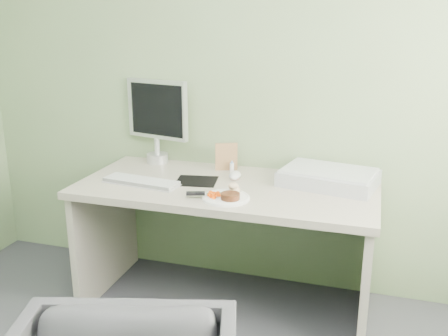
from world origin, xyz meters
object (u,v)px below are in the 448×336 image
(plate, at_px, (226,198))
(scanner, at_px, (329,178))
(desk, at_px, (226,216))
(monitor, at_px, (157,116))

(plate, distance_m, scanner, 0.60)
(desk, relative_size, scanner, 3.25)
(plate, height_order, monitor, monitor)
(desk, height_order, monitor, monitor)
(desk, distance_m, plate, 0.29)
(scanner, bearing_deg, desk, -152.15)
(desk, bearing_deg, plate, -73.68)
(scanner, bearing_deg, plate, -129.96)
(plate, distance_m, monitor, 0.85)
(scanner, relative_size, monitor, 0.96)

